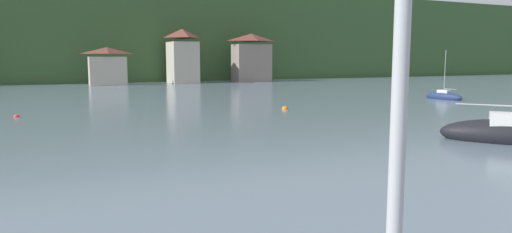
# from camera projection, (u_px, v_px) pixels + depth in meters

# --- Properties ---
(wooded_hillside) EXTENTS (352.00, 70.89, 34.23)m
(wooded_hillside) POSITION_uv_depth(u_px,v_px,m) (30.00, 44.00, 113.32)
(wooded_hillside) COLOR #38562D
(wooded_hillside) RESTS_ON ground_plane
(shore_building_westcentral) EXTENTS (6.28, 3.34, 6.34)m
(shore_building_westcentral) POSITION_uv_depth(u_px,v_px,m) (107.00, 67.00, 77.43)
(shore_building_westcentral) COLOR #BCB29E
(shore_building_westcentral) RESTS_ON ground_plane
(shore_building_central) EXTENTS (4.96, 6.16, 9.80)m
(shore_building_central) POSITION_uv_depth(u_px,v_px,m) (183.00, 57.00, 83.93)
(shore_building_central) COLOR #BCB29E
(shore_building_central) RESTS_ON ground_plane
(shore_building_eastcentral) EXTENTS (7.26, 4.32, 9.18)m
(shore_building_eastcentral) POSITION_uv_depth(u_px,v_px,m) (252.00, 58.00, 88.69)
(shore_building_eastcentral) COLOR gray
(shore_building_eastcentral) RESTS_ON ground_plane
(sailboat_far_0) EXTENTS (1.87, 4.64, 5.75)m
(sailboat_far_0) POSITION_uv_depth(u_px,v_px,m) (444.00, 97.00, 50.99)
(sailboat_far_0) COLOR navy
(sailboat_far_0) RESTS_ON ground_plane
(mooring_buoy_mid) EXTENTS (0.60, 0.60, 0.60)m
(mooring_buoy_mid) POSITION_uv_depth(u_px,v_px,m) (285.00, 109.00, 41.03)
(mooring_buoy_mid) COLOR orange
(mooring_buoy_mid) RESTS_ON ground_plane
(mooring_buoy_far) EXTENTS (0.45, 0.45, 0.45)m
(mooring_buoy_far) POSITION_uv_depth(u_px,v_px,m) (17.00, 117.00, 35.57)
(mooring_buoy_far) COLOR red
(mooring_buoy_far) RESTS_ON ground_plane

